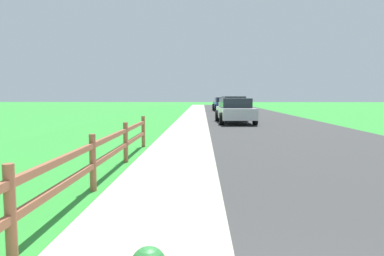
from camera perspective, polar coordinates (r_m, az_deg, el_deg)
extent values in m
plane|color=green|center=(26.46, 2.32, 1.67)|extent=(120.00, 120.00, 0.00)
cube|color=#353535|center=(28.71, 9.27, 1.90)|extent=(7.00, 66.00, 0.01)
cube|color=#B2B39B|center=(28.58, -3.76, 1.94)|extent=(6.00, 66.00, 0.01)
cube|color=green|center=(28.76, -6.74, 1.94)|extent=(5.00, 66.00, 0.00)
cube|color=#22612B|center=(2.25, -6.92, -19.12)|extent=(0.04, 0.04, 0.04)
cylinder|color=#93583D|center=(3.97, -26.80, -12.02)|extent=(0.11, 0.11, 0.98)
cylinder|color=#93583D|center=(6.33, -15.43, -5.34)|extent=(0.11, 0.11, 0.98)
cylinder|color=#93583D|center=(8.84, -10.46, -2.27)|extent=(0.11, 0.11, 0.98)
cylinder|color=#93583D|center=(11.40, -7.71, -0.57)|extent=(0.11, 0.11, 0.98)
cube|color=#93583D|center=(6.34, -15.42, -5.77)|extent=(0.07, 10.49, 0.09)
cube|color=#93583D|center=(6.28, -15.49, -2.70)|extent=(0.07, 10.49, 0.09)
cube|color=#B7BABF|center=(21.30, 6.81, 2.42)|extent=(2.02, 4.90, 0.62)
cube|color=#1E232B|center=(21.34, 6.81, 3.98)|extent=(1.72, 2.71, 0.54)
cylinder|color=black|center=(19.98, 9.97, 1.45)|extent=(0.25, 0.70, 0.69)
cylinder|color=black|center=(19.73, 4.70, 1.47)|extent=(0.25, 0.70, 0.69)
cylinder|color=black|center=(22.93, 8.61, 1.94)|extent=(0.25, 0.70, 0.69)
cylinder|color=black|center=(22.71, 4.02, 1.96)|extent=(0.25, 0.70, 0.69)
cube|color=#C6B793|center=(29.34, 6.60, 3.31)|extent=(2.22, 4.85, 0.74)
cube|color=#1E232B|center=(29.44, 6.58, 4.52)|extent=(1.81, 2.17, 0.50)
cylinder|color=black|center=(28.07, 8.98, 2.55)|extent=(0.27, 0.73, 0.72)
cylinder|color=black|center=(27.76, 5.12, 2.57)|extent=(0.27, 0.73, 0.72)
cylinder|color=black|center=(30.95, 7.92, 2.81)|extent=(0.27, 0.73, 0.72)
cylinder|color=black|center=(30.67, 4.41, 2.82)|extent=(0.27, 0.73, 0.72)
cube|color=navy|center=(37.71, 5.06, 3.65)|extent=(2.14, 4.30, 0.62)
cube|color=#1E232B|center=(37.87, 5.03, 4.49)|extent=(1.79, 1.96, 0.48)
cylinder|color=black|center=(36.54, 6.78, 3.19)|extent=(0.26, 0.74, 0.73)
cylinder|color=black|center=(36.33, 3.76, 3.20)|extent=(0.26, 0.74, 0.73)
cylinder|color=black|center=(39.13, 6.25, 3.33)|extent=(0.26, 0.74, 0.73)
cylinder|color=black|center=(38.92, 3.43, 3.34)|extent=(0.26, 0.74, 0.73)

